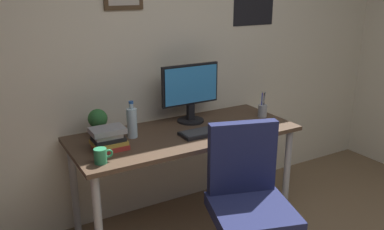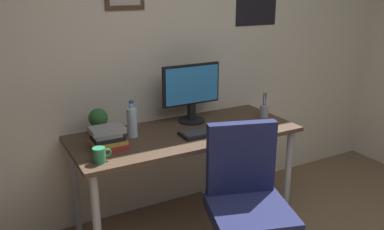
{
  "view_description": "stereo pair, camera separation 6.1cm",
  "coord_description": "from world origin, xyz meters",
  "views": [
    {
      "loc": [
        -1.44,
        -0.59,
        1.72
      ],
      "look_at": [
        -0.15,
        1.64,
        0.89
      ],
      "focal_mm": 37.76,
      "sensor_mm": 36.0,
      "label": 1
    },
    {
      "loc": [
        -1.39,
        -0.62,
        1.72
      ],
      "look_at": [
        -0.15,
        1.64,
        0.89
      ],
      "focal_mm": 37.76,
      "sensor_mm": 36.0,
      "label": 2
    }
  ],
  "objects": [
    {
      "name": "desk",
      "position": [
        -0.15,
        1.74,
        0.66
      ],
      "size": [
        1.59,
        0.67,
        0.74
      ],
      "color": "#4C3828",
      "rests_on": "ground_plane"
    },
    {
      "name": "pen_cup",
      "position": [
        0.54,
        1.73,
        0.8
      ],
      "size": [
        0.07,
        0.07,
        0.2
      ],
      "color": "#9EA0A5",
      "rests_on": "desk"
    },
    {
      "name": "keyboard",
      "position": [
        -0.02,
        1.63,
        0.76
      ],
      "size": [
        0.43,
        0.15,
        0.03
      ],
      "color": "black",
      "rests_on": "desk"
    },
    {
      "name": "office_chair",
      "position": [
        -0.08,
        1.09,
        0.53
      ],
      "size": [
        0.58,
        0.59,
        0.95
      ],
      "color": "#1E234C",
      "rests_on": "ground_plane"
    },
    {
      "name": "computer_mouse",
      "position": [
        0.28,
        1.61,
        0.76
      ],
      "size": [
        0.06,
        0.11,
        0.04
      ],
      "color": "black",
      "rests_on": "desk"
    },
    {
      "name": "wall_back",
      "position": [
        0.0,
        2.15,
        1.3
      ],
      "size": [
        4.4,
        0.1,
        2.6
      ],
      "color": "beige",
      "rests_on": "ground_plane"
    },
    {
      "name": "water_bottle",
      "position": [
        -0.51,
        1.82,
        0.85
      ],
      "size": [
        0.07,
        0.07,
        0.25
      ],
      "color": "silver",
      "rests_on": "desk"
    },
    {
      "name": "potted_plant",
      "position": [
        -0.71,
        1.94,
        0.85
      ],
      "size": [
        0.13,
        0.13,
        0.2
      ],
      "color": "brown",
      "rests_on": "desk"
    },
    {
      "name": "book_stack_left",
      "position": [
        -0.72,
        1.7,
        0.81
      ],
      "size": [
        0.22,
        0.17,
        0.14
      ],
      "color": "#B22D28",
      "rests_on": "desk"
    },
    {
      "name": "monitor",
      "position": [
        -0.01,
        1.91,
        0.98
      ],
      "size": [
        0.46,
        0.2,
        0.43
      ],
      "color": "black",
      "rests_on": "desk"
    },
    {
      "name": "coffee_mug_near",
      "position": [
        -0.83,
        1.52,
        0.79
      ],
      "size": [
        0.11,
        0.07,
        0.09
      ],
      "color": "#2D8C59",
      "rests_on": "desk"
    }
  ]
}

